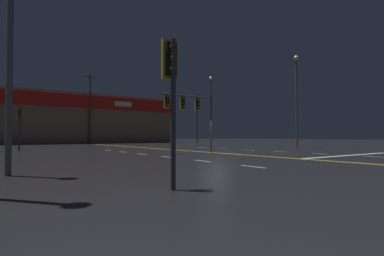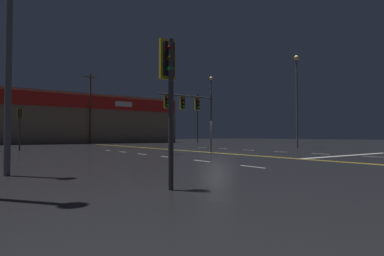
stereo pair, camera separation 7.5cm
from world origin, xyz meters
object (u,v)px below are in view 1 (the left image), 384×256
object	(u,v)px
streetlight_near_right	(296,89)
traffic_signal_median	(189,106)
traffic_signal_corner_southwest	(171,78)
traffic_signal_corner_northwest	(19,119)
streetlight_median_approach	(211,102)

from	to	relation	value
streetlight_near_right	traffic_signal_median	bearing A→B (deg)	-172.57
traffic_signal_median	traffic_signal_corner_southwest	xyz separation A→B (m)	(-8.92, -12.24, -0.82)
traffic_signal_corner_northwest	streetlight_median_approach	distance (m)	27.92
traffic_signal_corner_southwest	traffic_signal_corner_northwest	distance (m)	24.03
traffic_signal_corner_northwest	traffic_signal_corner_southwest	bearing A→B (deg)	-87.29
streetlight_near_right	traffic_signal_corner_southwest	bearing A→B (deg)	-150.15
traffic_signal_corner_northwest	streetlight_median_approach	xyz separation A→B (m)	(26.84, 6.61, 3.96)
traffic_signal_median	traffic_signal_corner_northwest	world-z (taller)	traffic_signal_median
traffic_signal_corner_southwest	traffic_signal_corner_northwest	bearing A→B (deg)	92.71
traffic_signal_corner_northwest	streetlight_median_approach	size ratio (longest dim) A/B	0.35
traffic_signal_corner_southwest	streetlight_median_approach	xyz separation A→B (m)	(25.70, 30.61, 4.02)
traffic_signal_median	traffic_signal_corner_northwest	distance (m)	15.50
traffic_signal_corner_southwest	streetlight_median_approach	size ratio (longest dim) A/B	0.34
traffic_signal_median	streetlight_median_approach	size ratio (longest dim) A/B	0.45
traffic_signal_median	streetlight_near_right	xyz separation A→B (m)	(16.05, 2.09, 3.00)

